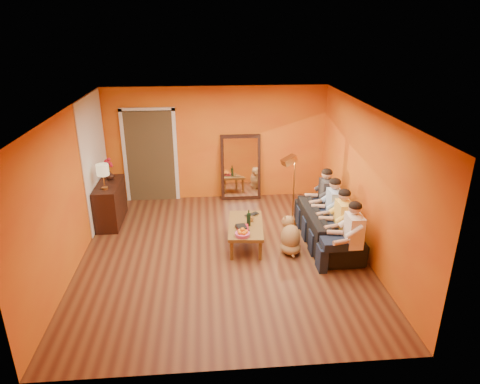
{
  "coord_description": "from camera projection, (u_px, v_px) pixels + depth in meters",
  "views": [
    {
      "loc": [
        -0.27,
        -6.73,
        3.91
      ],
      "look_at": [
        0.35,
        0.5,
        1.0
      ],
      "focal_mm": 32.0,
      "sensor_mm": 36.0,
      "label": 1
    }
  ],
  "objects": [
    {
      "name": "book_lower",
      "position": [
        237.0,
        229.0,
        7.68
      ],
      "size": [
        0.26,
        0.31,
        0.03
      ],
      "primitive_type": "imported",
      "rotation": [
        0.0,
        0.0,
        0.23
      ],
      "color": "#321810",
      "rests_on": "coffee_table"
    },
    {
      "name": "sideboard",
      "position": [
        110.0,
        203.0,
        8.79
      ],
      "size": [
        0.44,
        1.18,
        0.85
      ],
      "primitive_type": "cube",
      "color": "#321810",
      "rests_on": "floor"
    },
    {
      "name": "doorway_recess",
      "position": [
        151.0,
        155.0,
        9.8
      ],
      "size": [
        1.06,
        0.3,
        2.1
      ],
      "primitive_type": "cube",
      "color": "#3F2D19",
      "rests_on": "floor"
    },
    {
      "name": "tumbler",
      "position": [
        251.0,
        219.0,
        7.98
      ],
      "size": [
        0.11,
        0.11,
        0.09
      ],
      "primitive_type": "imported",
      "rotation": [
        0.0,
        0.0,
        -0.16
      ],
      "color": "#B27F3F",
      "rests_on": "coffee_table"
    },
    {
      "name": "dog",
      "position": [
        291.0,
        235.0,
        7.67
      ],
      "size": [
        0.43,
        0.61,
        0.68
      ],
      "primitive_type": null,
      "rotation": [
        0.0,
        0.0,
        0.1
      ],
      "color": "#AA8A4C",
      "rests_on": "floor"
    },
    {
      "name": "book_mid",
      "position": [
        237.0,
        228.0,
        7.68
      ],
      "size": [
        0.22,
        0.29,
        0.02
      ],
      "primitive_type": "imported",
      "rotation": [
        0.0,
        0.0,
        -0.07
      ],
      "color": "red",
      "rests_on": "book_lower"
    },
    {
      "name": "white_accent",
      "position": [
        95.0,
        160.0,
        8.63
      ],
      "size": [
        0.02,
        1.9,
        2.58
      ],
      "primitive_type": "cube",
      "color": "white",
      "rests_on": "wall_left"
    },
    {
      "name": "floor_lamp",
      "position": [
        294.0,
        191.0,
        8.59
      ],
      "size": [
        0.37,
        0.33,
        1.44
      ],
      "primitive_type": null,
      "rotation": [
        0.0,
        0.0,
        0.37
      ],
      "color": "#C18138",
      "rests_on": "floor"
    },
    {
      "name": "book_upper",
      "position": [
        237.0,
        227.0,
        7.65
      ],
      "size": [
        0.2,
        0.25,
        0.02
      ],
      "primitive_type": "imported",
      "rotation": [
        0.0,
        0.0,
        0.16
      ],
      "color": "black",
      "rests_on": "book_mid"
    },
    {
      "name": "room_shell",
      "position": [
        221.0,
        180.0,
        7.55
      ],
      "size": [
        5.0,
        5.5,
        2.6
      ],
      "color": "brown",
      "rests_on": "ground"
    },
    {
      "name": "person_mid_left",
      "position": [
        343.0,
        221.0,
        7.56
      ],
      "size": [
        0.7,
        0.44,
        1.22
      ],
      "primitive_type": null,
      "color": "#FFD654",
      "rests_on": "sofa"
    },
    {
      "name": "person_far_right",
      "position": [
        326.0,
        198.0,
        8.58
      ],
      "size": [
        0.7,
        0.44,
        1.22
      ],
      "primitive_type": null,
      "color": "#313136",
      "rests_on": "sofa"
    },
    {
      "name": "person_mid_right",
      "position": [
        334.0,
        209.0,
        8.07
      ],
      "size": [
        0.7,
        0.44,
        1.22
      ],
      "primitive_type": null,
      "color": "#9CBFF1",
      "rests_on": "sofa"
    },
    {
      "name": "table_lamp",
      "position": [
        103.0,
        177.0,
        8.26
      ],
      "size": [
        0.24,
        0.24,
        0.51
      ],
      "primitive_type": null,
      "color": "beige",
      "rests_on": "sideboard"
    },
    {
      "name": "door_header",
      "position": [
        147.0,
        109.0,
        9.29
      ],
      "size": [
        1.22,
        0.06,
        0.08
      ],
      "primitive_type": "cube",
      "color": "white",
      "rests_on": "wall_back"
    },
    {
      "name": "coffee_table",
      "position": [
        246.0,
        234.0,
        7.96
      ],
      "size": [
        0.72,
        1.27,
        0.42
      ],
      "primitive_type": null,
      "rotation": [
        0.0,
        0.0,
        -0.09
      ],
      "color": "brown",
      "rests_on": "floor"
    },
    {
      "name": "mirror_frame",
      "position": [
        241.0,
        167.0,
        9.89
      ],
      "size": [
        0.92,
        0.27,
        1.51
      ],
      "primitive_type": "cube",
      "rotation": [
        -0.14,
        0.0,
        0.0
      ],
      "color": "#321810",
      "rests_on": "floor"
    },
    {
      "name": "mirror_glass",
      "position": [
        241.0,
        168.0,
        9.85
      ],
      "size": [
        0.78,
        0.21,
        1.35
      ],
      "primitive_type": "cube",
      "rotation": [
        -0.14,
        0.0,
        0.0
      ],
      "color": "white",
      "rests_on": "mirror_frame"
    },
    {
      "name": "door_jamb_left",
      "position": [
        125.0,
        157.0,
        9.65
      ],
      "size": [
        0.08,
        0.06,
        2.2
      ],
      "primitive_type": "cube",
      "color": "white",
      "rests_on": "wall_back"
    },
    {
      "name": "door_jamb_right",
      "position": [
        176.0,
        156.0,
        9.74
      ],
      "size": [
        0.08,
        0.06,
        2.2
      ],
      "primitive_type": "cube",
      "color": "white",
      "rests_on": "wall_back"
    },
    {
      "name": "flowers",
      "position": [
        108.0,
        163.0,
        8.73
      ],
      "size": [
        0.17,
        0.17,
        0.48
      ],
      "primitive_type": null,
      "color": "red",
      "rests_on": "vase"
    },
    {
      "name": "wine_bottle",
      "position": [
        249.0,
        218.0,
        7.78
      ],
      "size": [
        0.07,
        0.07,
        0.31
      ],
      "primitive_type": "cylinder",
      "color": "black",
      "rests_on": "coffee_table"
    },
    {
      "name": "vase",
      "position": [
        110.0,
        175.0,
        8.83
      ],
      "size": [
        0.18,
        0.18,
        0.19
      ],
      "primitive_type": "imported",
      "color": "#321810",
      "rests_on": "sideboard"
    },
    {
      "name": "fruit_bowl",
      "position": [
        242.0,
        232.0,
        7.43
      ],
      "size": [
        0.26,
        0.26,
        0.16
      ],
      "primitive_type": null,
      "color": "#C54575",
      "rests_on": "coffee_table"
    },
    {
      "name": "laptop",
      "position": [
        253.0,
        215.0,
        8.21
      ],
      "size": [
        0.35,
        0.32,
        0.02
      ],
      "primitive_type": "imported",
      "rotation": [
        0.0,
        0.0,
        0.59
      ],
      "color": "black",
      "rests_on": "coffee_table"
    },
    {
      "name": "sofa",
      "position": [
        327.0,
        226.0,
        8.08
      ],
      "size": [
        2.12,
        0.83,
        0.62
      ],
      "primitive_type": "imported",
      "rotation": [
        0.0,
        0.0,
        1.57
      ],
      "color": "black",
      "rests_on": "floor"
    },
    {
      "name": "person_far_left",
      "position": [
        353.0,
        236.0,
        7.05
      ],
      "size": [
        0.7,
        0.44,
        1.22
      ],
      "primitive_type": null,
      "color": "white",
      "rests_on": "sofa"
    }
  ]
}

